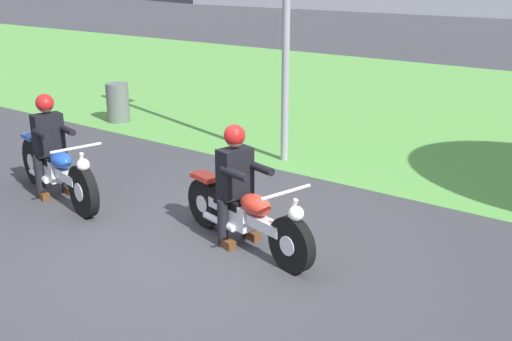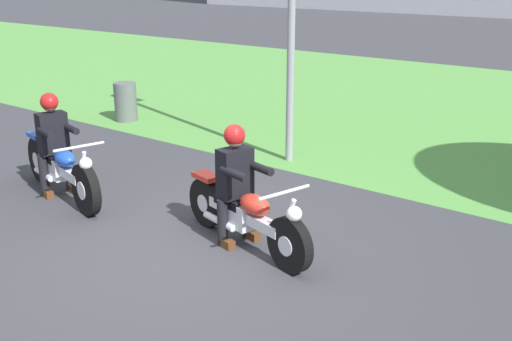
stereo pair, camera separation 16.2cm
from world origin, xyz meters
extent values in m
plane|color=#38383D|center=(0.00, 0.00, 0.00)|extent=(120.00, 120.00, 0.00)
cube|color=#549342|center=(0.00, 9.01, 0.00)|extent=(60.00, 12.00, 0.01)
cylinder|color=black|center=(1.08, 0.33, 0.30)|extent=(0.61, 0.26, 0.60)
cylinder|color=silver|center=(1.08, 0.33, 0.30)|extent=(0.24, 0.19, 0.21)
cylinder|color=black|center=(-0.40, 0.70, 0.30)|extent=(0.61, 0.26, 0.60)
cylinder|color=silver|center=(-0.40, 0.70, 0.30)|extent=(0.24, 0.19, 0.21)
cube|color=silver|center=(0.34, 0.51, 0.38)|extent=(1.22, 0.43, 0.12)
cube|color=silver|center=(0.29, 0.52, 0.36)|extent=(0.37, 0.31, 0.28)
ellipsoid|color=red|center=(0.51, 0.47, 0.56)|extent=(0.48, 0.34, 0.22)
cube|color=black|center=(0.12, 0.57, 0.48)|extent=(0.48, 0.34, 0.10)
cube|color=red|center=(-0.40, 0.70, 0.63)|extent=(0.40, 0.28, 0.06)
cylinder|color=silver|center=(1.03, 0.34, 0.55)|extent=(0.26, 0.11, 0.53)
cylinder|color=silver|center=(0.98, 0.35, 0.84)|extent=(0.19, 0.65, 0.04)
sphere|color=white|center=(1.14, 0.31, 0.66)|extent=(0.16, 0.16, 0.16)
cylinder|color=silver|center=(0.01, 0.45, 0.24)|extent=(0.55, 0.21, 0.08)
cylinder|color=black|center=(0.21, 0.73, 0.28)|extent=(0.12, 0.12, 0.55)
cube|color=#593319|center=(0.26, 0.72, 0.05)|extent=(0.26, 0.16, 0.10)
cylinder|color=black|center=(0.12, 0.38, 0.28)|extent=(0.12, 0.12, 0.55)
cube|color=#593319|center=(0.18, 0.37, 0.05)|extent=(0.26, 0.16, 0.10)
cube|color=black|center=(0.16, 0.56, 0.83)|extent=(0.31, 0.42, 0.56)
cylinder|color=black|center=(0.42, 0.67, 0.91)|extent=(0.43, 0.19, 0.09)
cylinder|color=black|center=(0.34, 0.34, 0.91)|extent=(0.43, 0.19, 0.09)
sphere|color=#D8A884|center=(0.16, 0.56, 1.23)|extent=(0.20, 0.20, 0.20)
sphere|color=#B21919|center=(0.16, 0.56, 1.26)|extent=(0.24, 0.24, 0.24)
cylinder|color=black|center=(-1.83, 0.01, 0.33)|extent=(0.68, 0.28, 0.67)
cylinder|color=silver|center=(-1.83, 0.01, 0.33)|extent=(0.26, 0.19, 0.23)
cylinder|color=black|center=(-3.42, 0.40, 0.33)|extent=(0.68, 0.28, 0.67)
cylinder|color=silver|center=(-3.42, 0.40, 0.33)|extent=(0.26, 0.19, 0.23)
cube|color=silver|center=(-2.62, 0.21, 0.41)|extent=(1.30, 0.45, 0.12)
cube|color=silver|center=(-2.67, 0.22, 0.39)|extent=(0.37, 0.31, 0.28)
ellipsoid|color=#1E47B2|center=(-2.45, 0.16, 0.59)|extent=(0.48, 0.34, 0.22)
cube|color=black|center=(-2.84, 0.26, 0.51)|extent=(0.48, 0.34, 0.10)
cube|color=#1E47B2|center=(-3.42, 0.40, 0.70)|extent=(0.40, 0.28, 0.06)
cylinder|color=silver|center=(-1.88, 0.02, 0.58)|extent=(0.26, 0.11, 0.53)
cylinder|color=silver|center=(-1.93, 0.03, 0.87)|extent=(0.19, 0.65, 0.04)
sphere|color=white|center=(-1.78, 0.00, 0.69)|extent=(0.16, 0.16, 0.16)
cylinder|color=silver|center=(-2.95, 0.14, 0.27)|extent=(0.55, 0.21, 0.08)
cylinder|color=black|center=(-2.76, 0.43, 0.29)|extent=(0.12, 0.12, 0.58)
cube|color=#593319|center=(-2.70, 0.41, 0.05)|extent=(0.26, 0.16, 0.10)
cylinder|color=black|center=(-2.84, 0.08, 0.29)|extent=(0.12, 0.12, 0.58)
cube|color=#593319|center=(-2.78, 0.06, 0.05)|extent=(0.26, 0.16, 0.10)
cube|color=black|center=(-2.80, 0.25, 0.86)|extent=(0.31, 0.42, 0.56)
cylinder|color=black|center=(-2.54, 0.36, 0.94)|extent=(0.43, 0.19, 0.09)
cylinder|color=black|center=(-2.63, 0.03, 0.94)|extent=(0.43, 0.19, 0.09)
sphere|color=#996B4C|center=(-2.80, 0.25, 1.26)|extent=(0.20, 0.20, 0.20)
sphere|color=#B21919|center=(-2.80, 0.25, 1.29)|extent=(0.24, 0.24, 0.24)
cylinder|color=#595E5B|center=(-5.36, 3.68, 0.39)|extent=(0.45, 0.45, 0.78)
camera|label=1|loc=(4.26, -4.54, 3.01)|focal=43.62mm
camera|label=2|loc=(4.39, -4.44, 3.01)|focal=43.62mm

